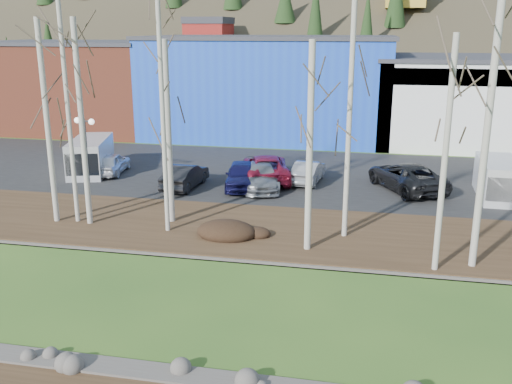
% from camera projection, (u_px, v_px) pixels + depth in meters
% --- Properties ---
extents(river, '(80.00, 8.00, 0.90)m').
position_uv_depth(river, '(279.00, 312.00, 18.59)').
color(river, black).
rests_on(river, ground).
extents(far_bank_rocks, '(80.00, 0.80, 0.46)m').
position_uv_depth(far_bank_rocks, '(296.00, 263.00, 22.45)').
color(far_bank_rocks, '#47423D').
rests_on(far_bank_rocks, ground).
extents(far_bank, '(80.00, 7.00, 0.15)m').
position_uv_depth(far_bank, '(306.00, 234.00, 25.44)').
color(far_bank, '#382616').
rests_on(far_bank, ground).
extents(parking_lot, '(80.00, 14.00, 0.14)m').
position_uv_depth(parking_lot, '(326.00, 176.00, 35.33)').
color(parking_lot, black).
rests_on(parking_lot, ground).
extents(building_brick, '(16.32, 12.24, 7.80)m').
position_uv_depth(building_brick, '(77.00, 85.00, 52.07)').
color(building_brick, '#9C452E').
rests_on(building_brick, ground).
extents(building_blue, '(20.40, 12.24, 8.30)m').
position_uv_depth(building_blue, '(271.00, 86.00, 48.53)').
color(building_blue, blue).
rests_on(building_blue, ground).
extents(building_white, '(18.36, 12.24, 6.80)m').
position_uv_depth(building_white, '(493.00, 100.00, 45.26)').
color(building_white, white).
rests_on(building_white, ground).
extents(dirt_mound, '(2.63, 1.86, 0.52)m').
position_uv_depth(dirt_mound, '(226.00, 230.00, 24.86)').
color(dirt_mound, black).
rests_on(dirt_mound, far_bank).
extents(birch_0, '(0.25, 0.25, 9.23)m').
position_uv_depth(birch_0, '(82.00, 125.00, 25.34)').
color(birch_0, beige).
rests_on(birch_0, far_bank).
extents(birch_1, '(0.20, 0.20, 10.81)m').
position_uv_depth(birch_1, '(68.00, 106.00, 25.40)').
color(birch_1, beige).
rests_on(birch_1, far_bank).
extents(birch_2, '(0.32, 0.32, 8.31)m').
position_uv_depth(birch_2, '(168.00, 134.00, 25.79)').
color(birch_2, beige).
rests_on(birch_2, far_bank).
extents(birch_3, '(0.20, 0.20, 10.88)m').
position_uv_depth(birch_3, '(162.00, 109.00, 24.16)').
color(birch_3, beige).
rests_on(birch_3, far_bank).
extents(birch_4, '(0.27, 0.27, 8.36)m').
position_uv_depth(birch_4, '(310.00, 149.00, 22.37)').
color(birch_4, beige).
rests_on(birch_4, far_bank).
extents(birch_5, '(0.22, 0.22, 9.85)m').
position_uv_depth(birch_5, '(349.00, 124.00, 23.64)').
color(birch_5, beige).
rests_on(birch_5, far_bank).
extents(birch_6, '(0.22, 0.22, 8.62)m').
position_uv_depth(birch_6, '(445.00, 158.00, 20.33)').
color(birch_6, beige).
rests_on(birch_6, far_bank).
extents(birch_8, '(0.27, 0.27, 9.98)m').
position_uv_depth(birch_8, '(486.00, 137.00, 20.48)').
color(birch_8, beige).
rests_on(birch_8, far_bank).
extents(birch_10, '(0.25, 0.25, 9.23)m').
position_uv_depth(birch_10, '(47.00, 124.00, 25.67)').
color(birch_10, beige).
rests_on(birch_10, far_bank).
extents(street_lamp, '(1.40, 0.69, 3.81)m').
position_uv_depth(street_lamp, '(85.00, 132.00, 32.83)').
color(street_lamp, '#262628').
rests_on(street_lamp, parking_lot).
extents(car_0, '(2.06, 4.06, 1.32)m').
position_uv_depth(car_0, '(111.00, 163.00, 35.54)').
color(car_0, white).
rests_on(car_0, parking_lot).
extents(car_1, '(1.72, 4.25, 1.37)m').
position_uv_depth(car_1, '(185.00, 176.00, 32.35)').
color(car_1, black).
rests_on(car_1, parking_lot).
extents(car_2, '(3.87, 6.03, 1.55)m').
position_uv_depth(car_2, '(266.00, 168.00, 33.91)').
color(car_2, '#A01B36').
rests_on(car_2, parking_lot).
extents(car_3, '(2.96, 5.08, 1.38)m').
position_uv_depth(car_3, '(261.00, 176.00, 32.28)').
color(car_3, gray).
rests_on(car_3, parking_lot).
extents(car_4, '(2.45, 4.57, 1.48)m').
position_uv_depth(car_4, '(242.00, 175.00, 32.35)').
color(car_4, '#151446').
rests_on(car_4, parking_lot).
extents(car_5, '(1.74, 4.05, 1.30)m').
position_uv_depth(car_5, '(308.00, 171.00, 33.53)').
color(car_5, '#A3A3A5').
rests_on(car_5, parking_lot).
extents(car_6, '(4.87, 6.12, 1.55)m').
position_uv_depth(car_6, '(406.00, 176.00, 31.90)').
color(car_6, black).
rests_on(car_6, parking_lot).
extents(van_white, '(2.04, 4.64, 2.01)m').
position_uv_depth(van_white, '(499.00, 180.00, 30.31)').
color(van_white, white).
rests_on(van_white, parking_lot).
extents(van_grey, '(3.27, 5.26, 2.14)m').
position_uv_depth(van_grey, '(90.00, 157.00, 35.46)').
color(van_grey, silver).
rests_on(van_grey, parking_lot).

